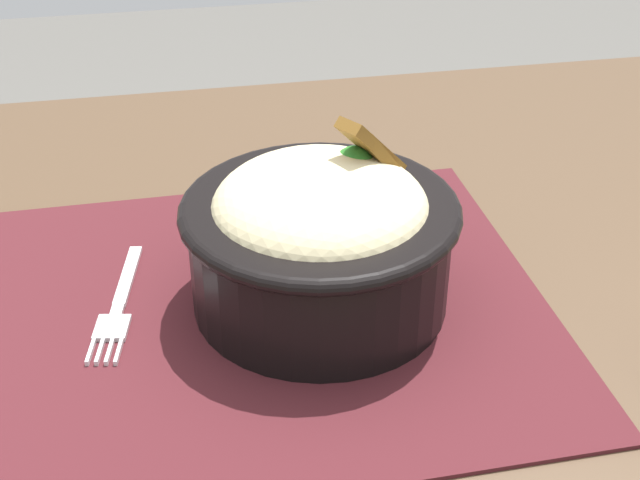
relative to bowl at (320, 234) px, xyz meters
name	(u,v)px	position (x,y,z in m)	size (l,w,h in m)	color
table	(217,389)	(0.08, -0.02, -0.14)	(1.10, 0.77, 0.73)	#4C3826
placemat	(246,312)	(0.05, 0.00, -0.06)	(0.41, 0.34, 0.00)	#47191E
bowl	(320,234)	(0.00, 0.00, 0.00)	(0.19, 0.19, 0.13)	black
fork	(118,307)	(0.14, -0.02, -0.05)	(0.04, 0.14, 0.00)	silver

